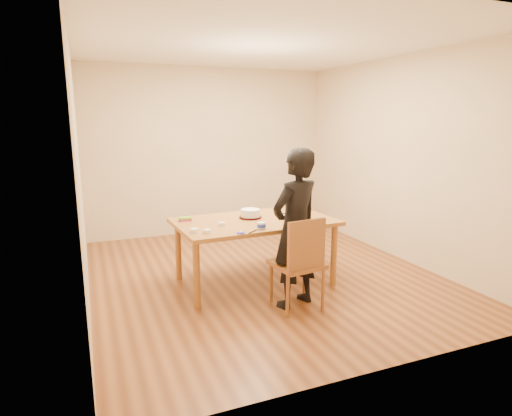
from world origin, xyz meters
name	(u,v)px	position (x,y,z in m)	size (l,w,h in m)	color
room_shell	(252,162)	(0.00, 0.34, 1.35)	(4.00, 4.50, 2.70)	brown
dining_table	(254,222)	(-0.19, -0.21, 0.73)	(1.77, 1.05, 0.04)	brown
dining_chair	(297,264)	(-0.04, -0.99, 0.45)	(0.45, 0.45, 0.04)	brown
cake_plate	(250,217)	(-0.20, -0.11, 0.76)	(0.26, 0.26, 0.02)	#C10C3B
cake	(250,213)	(-0.20, -0.11, 0.81)	(0.23, 0.23, 0.07)	white
frosting_dome	(250,209)	(-0.20, -0.11, 0.86)	(0.22, 0.22, 0.03)	white
frosting_tub	(262,226)	(-0.27, -0.62, 0.79)	(0.08, 0.08, 0.07)	white
frosting_lid	(241,233)	(-0.53, -0.70, 0.76)	(0.09, 0.09, 0.01)	#1B1DB5
frosting_dollop	(241,232)	(-0.53, -0.70, 0.77)	(0.04, 0.04, 0.02)	white
ramekin_green	(207,231)	(-0.85, -0.57, 0.77)	(0.08, 0.08, 0.04)	white
ramekin_yellow	(222,224)	(-0.61, -0.33, 0.77)	(0.07, 0.07, 0.04)	white
ramekin_multi	(194,231)	(-0.96, -0.50, 0.77)	(0.09, 0.09, 0.04)	white
candy_box_pink	(185,220)	(-0.93, 0.03, 0.76)	(0.14, 0.07, 0.02)	#D33167
candy_box_green	(185,218)	(-0.94, 0.04, 0.78)	(0.14, 0.07, 0.02)	#1C971C
spatula	(253,232)	(-0.40, -0.70, 0.76)	(0.15, 0.01, 0.01)	black
person	(295,229)	(-0.04, -0.94, 0.81)	(0.59, 0.39, 1.61)	black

